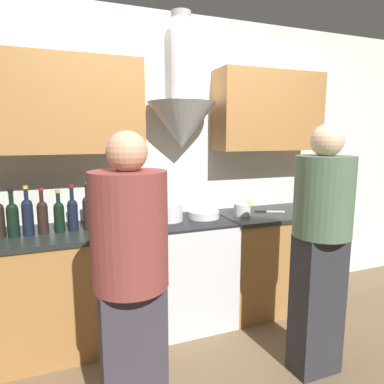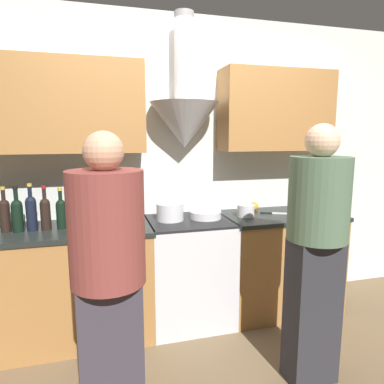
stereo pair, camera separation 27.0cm
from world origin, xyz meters
name	(u,v)px [view 1 (the left image)]	position (x,y,z in m)	size (l,w,h in m)	color
ground_plane	(203,341)	(0.00, 0.00, 0.00)	(12.00, 12.00, 0.00)	brown
wall_back	(169,149)	(-0.07, 0.61, 1.47)	(8.40, 0.58, 2.60)	silver
counter_left	(54,291)	(-1.05, 0.34, 0.45)	(1.46, 0.62, 0.89)	#9E6B38
counter_right	(272,258)	(0.85, 0.34, 0.45)	(1.04, 0.62, 0.89)	#9E6B38
stove_range	(188,270)	(0.00, 0.34, 0.45)	(0.68, 0.60, 0.89)	silver
wine_bottle_4	(13,218)	(-1.28, 0.32, 1.03)	(0.08, 0.08, 0.33)	black
wine_bottle_5	(28,215)	(-1.19, 0.33, 1.04)	(0.08, 0.08, 0.35)	black
wine_bottle_6	(43,215)	(-1.10, 0.33, 1.03)	(0.07, 0.07, 0.33)	black
wine_bottle_7	(59,215)	(-0.99, 0.34, 1.02)	(0.07, 0.07, 0.31)	black
wine_bottle_8	(73,213)	(-0.89, 0.34, 1.03)	(0.07, 0.07, 0.34)	black
wine_bottle_9	(88,211)	(-0.79, 0.33, 1.04)	(0.08, 0.08, 0.36)	black
stock_pot	(169,212)	(-0.15, 0.37, 0.96)	(0.22, 0.22, 0.14)	silver
mixing_bowl	(204,214)	(0.15, 0.36, 0.92)	(0.27, 0.27, 0.06)	silver
orange_fruit	(248,205)	(0.68, 0.52, 0.93)	(0.08, 0.08, 0.08)	orange
saucepan	(242,210)	(0.51, 0.32, 0.94)	(0.15, 0.15, 0.10)	silver
chefs_knife	(270,211)	(0.81, 0.35, 0.90)	(0.26, 0.13, 0.01)	silver
person_foreground_left	(131,285)	(-0.68, -0.72, 0.88)	(0.36, 0.36, 1.60)	#38333D
person_foreground_right	(321,242)	(0.58, -0.57, 0.91)	(0.37, 0.37, 1.65)	#28282D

